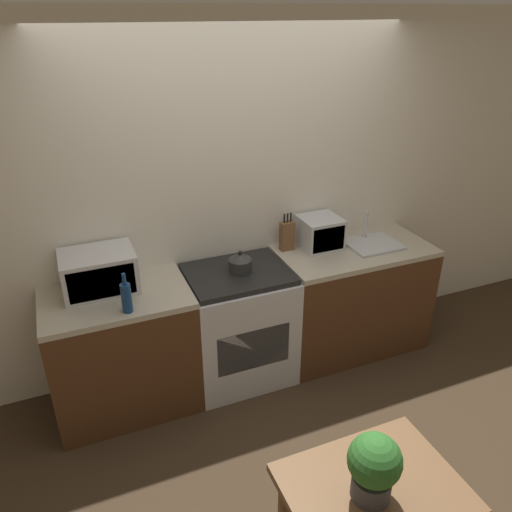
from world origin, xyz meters
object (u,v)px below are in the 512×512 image
(microwave, at_px, (99,272))
(dining_table, at_px, (371,507))
(toaster_oven, at_px, (320,233))
(kettle, at_px, (240,263))
(bottle, at_px, (126,297))
(stove_range, at_px, (239,325))

(microwave, distance_m, dining_table, 2.12)
(microwave, bearing_deg, toaster_oven, 0.96)
(kettle, distance_m, bottle, 0.85)
(kettle, relative_size, bottle, 0.63)
(stove_range, distance_m, dining_table, 1.78)
(bottle, xyz_separation_m, toaster_oven, (1.54, 0.36, 0.02))
(microwave, height_order, toaster_oven, microwave)
(bottle, distance_m, toaster_oven, 1.58)
(bottle, bearing_deg, toaster_oven, 13.35)
(bottle, height_order, toaster_oven, bottle)
(bottle, bearing_deg, stove_range, 15.51)
(kettle, xyz_separation_m, bottle, (-0.82, -0.22, 0.03))
(kettle, bearing_deg, microwave, 173.08)
(kettle, distance_m, microwave, 0.95)
(stove_range, height_order, toaster_oven, toaster_oven)
(kettle, xyz_separation_m, dining_table, (-0.07, -1.77, -0.34))
(stove_range, relative_size, microwave, 1.92)
(dining_table, bearing_deg, toaster_oven, 67.74)
(stove_range, distance_m, kettle, 0.52)
(kettle, relative_size, microwave, 0.35)
(stove_range, height_order, kettle, kettle)
(toaster_oven, bearing_deg, kettle, -168.69)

